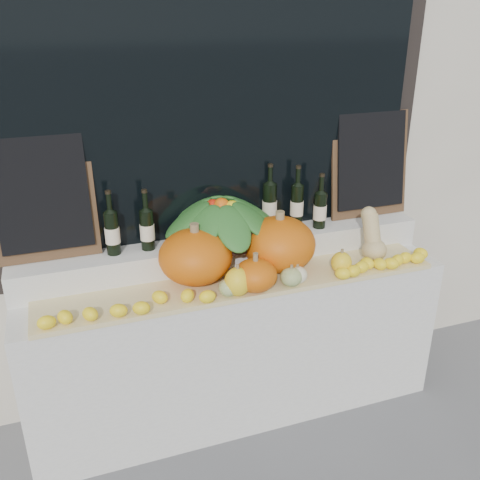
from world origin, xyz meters
The scene contains 18 objects.
storefront_facade centered at (0.00, 2.25, 2.25)m, with size 7.00×0.94×4.50m.
display_sill centered at (0.00, 1.52, 0.44)m, with size 2.30×0.55×0.88m, color silver.
rear_tier centered at (0.00, 1.68, 0.96)m, with size 2.30×0.25×0.16m, color silver.
straw_bedding centered at (0.00, 1.40, 0.89)m, with size 2.10×0.32×0.03m, color tan.
pumpkin_left centered at (-0.23, 1.49, 1.05)m, with size 0.38×0.38×0.28m, color #D55F0B.
pumpkin_right centered at (0.23, 1.48, 1.05)m, with size 0.39×0.39×0.29m, color #D55F0B.
pumpkin_center centered at (0.03, 1.30, 0.99)m, with size 0.22×0.22×0.16m, color #D55F0B.
butternut_squash centered at (0.78, 1.43, 1.03)m, with size 0.14×0.20×0.29m.
decorative_gourds centered at (0.14, 1.29, 0.96)m, with size 0.75×0.17×0.17m.
lemon_heap centered at (0.00, 1.29, 0.94)m, with size 2.20×0.16×0.06m, color yellow, non-canonical shape.
produce_bowl centered at (-0.03, 1.66, 1.16)m, with size 0.68×0.68×0.25m.
wine_bottle_far_left centered at (-0.61, 1.68, 1.16)m, with size 0.08×0.08×0.34m.
wine_bottle_near_left centered at (-0.43, 1.68, 1.15)m, with size 0.08×0.08×0.33m.
wine_bottle_tall centered at (0.28, 1.73, 1.18)m, with size 0.08×0.08×0.38m.
wine_bottle_near_right centered at (0.43, 1.70, 1.17)m, with size 0.08×0.08×0.36m.
wine_bottle_far_right centered at (0.55, 1.64, 1.15)m, with size 0.08×0.08×0.32m.
chalkboard_left centered at (-0.92, 1.74, 1.36)m, with size 0.50×0.11×0.62m.
chalkboard_right centered at (0.92, 1.74, 1.36)m, with size 0.50×0.11×0.62m.
Camera 1 is at (-0.83, -0.90, 2.22)m, focal length 40.00 mm.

